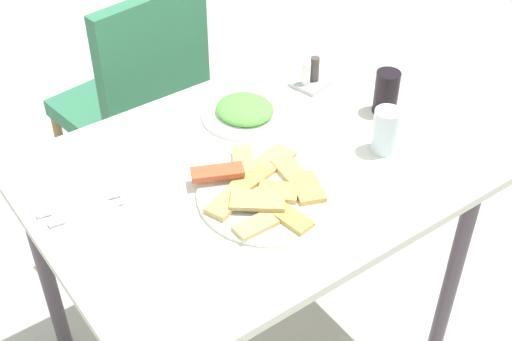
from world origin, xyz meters
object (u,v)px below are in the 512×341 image
object	(u,v)px
spoon	(80,204)
salad_plate_greens	(245,111)
dining_chair	(140,96)
condiment_caddy	(310,77)
fork	(86,213)
paper_napkin	(83,210)
pide_platter	(267,191)
dining_table	(247,196)
soda_can	(386,92)
drinking_glass	(386,131)

from	to	relation	value
spoon	salad_plate_greens	bearing A→B (deg)	20.73
dining_chair	salad_plate_greens	world-z (taller)	dining_chair
condiment_caddy	dining_chair	bearing A→B (deg)	119.80
dining_chair	fork	xyz separation A→B (m)	(-0.46, -0.65, 0.21)
paper_napkin	pide_platter	bearing A→B (deg)	-28.50
dining_table	salad_plate_greens	size ratio (longest dim) A/B	4.36
soda_can	salad_plate_greens	bearing A→B (deg)	147.73
condiment_caddy	soda_can	bearing A→B (deg)	-69.22
dining_chair	fork	world-z (taller)	dining_chair
pide_platter	condiment_caddy	distance (m)	0.50
spoon	condiment_caddy	size ratio (longest dim) A/B	1.82
dining_chair	spoon	distance (m)	0.80
dining_table	paper_napkin	bearing A→B (deg)	165.46
salad_plate_greens	drinking_glass	world-z (taller)	drinking_glass
soda_can	fork	world-z (taller)	soda_can
spoon	soda_can	bearing A→B (deg)	3.81
salad_plate_greens	fork	distance (m)	0.53
paper_napkin	fork	bearing A→B (deg)	-90.00
pide_platter	spoon	world-z (taller)	pide_platter
fork	condiment_caddy	distance (m)	0.77
dining_chair	paper_napkin	world-z (taller)	dining_chair
dining_table	salad_plate_greens	xyz separation A→B (m)	(0.13, 0.19, 0.10)
dining_chair	paper_napkin	distance (m)	0.81
dining_chair	dining_table	bearing A→B (deg)	-95.55
dining_table	fork	bearing A→B (deg)	167.95
fork	paper_napkin	bearing A→B (deg)	98.13
pide_platter	drinking_glass	bearing A→B (deg)	-5.33
pide_platter	fork	distance (m)	0.42
salad_plate_greens	spoon	world-z (taller)	salad_plate_greens
paper_napkin	spoon	bearing A→B (deg)	90.00
condiment_caddy	salad_plate_greens	bearing A→B (deg)	-176.27
dining_table	salad_plate_greens	distance (m)	0.26
pide_platter	salad_plate_greens	bearing A→B (deg)	64.27
dining_chair	drinking_glass	bearing A→B (deg)	-73.34
soda_can	spoon	world-z (taller)	soda_can
fork	drinking_glass	bearing A→B (deg)	-8.74
fork	dining_table	bearing A→B (deg)	-3.92
dining_table	pide_platter	distance (m)	0.14
drinking_glass	fork	world-z (taller)	drinking_glass
drinking_glass	spoon	xyz separation A→B (m)	(-0.72, 0.26, -0.05)
pide_platter	salad_plate_greens	world-z (taller)	same
dining_chair	condiment_caddy	bearing A→B (deg)	-60.20
salad_plate_greens	drinking_glass	size ratio (longest dim) A/B	1.99
dining_chair	pide_platter	xyz separation A→B (m)	(-0.09, -0.84, 0.21)
salad_plate_greens	paper_napkin	bearing A→B (deg)	-169.86
dining_chair	salad_plate_greens	distance (m)	0.58
dining_table	dining_chair	bearing A→B (deg)	84.45
soda_can	spoon	distance (m)	0.86
dining_chair	soda_can	size ratio (longest dim) A/B	7.53
salad_plate_greens	spoon	xyz separation A→B (m)	(-0.52, -0.08, -0.01)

